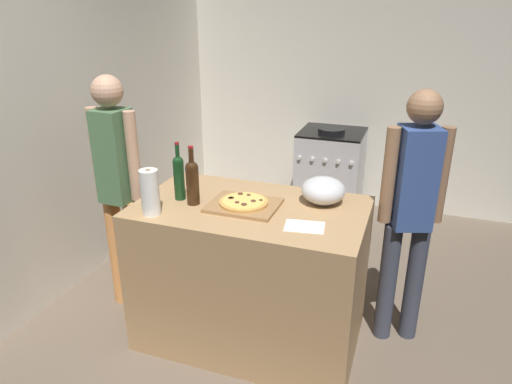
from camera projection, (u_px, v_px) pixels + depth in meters
ground_plane at (300, 272)px, 3.79m from camera, size 3.81×3.75×0.02m
kitchen_wall_rear at (344, 81)px, 4.72m from camera, size 3.81×0.10×2.60m
kitchen_wall_left at (110, 99)px, 3.82m from camera, size 0.10×3.75×2.60m
counter at (251, 274)px, 2.89m from camera, size 1.35×0.79×0.93m
cutting_board at (244, 205)px, 2.70m from camera, size 0.40×0.32×0.02m
pizza at (244, 202)px, 2.69m from camera, size 0.28×0.28×0.03m
mixing_bowl at (323, 190)px, 2.73m from camera, size 0.26×0.26×0.16m
paper_towel_roll at (150, 192)px, 2.56m from camera, size 0.10×0.10×0.27m
wine_bottle_clear at (179, 175)px, 2.76m from camera, size 0.07×0.07×0.36m
wine_bottle_dark at (192, 180)px, 2.69m from camera, size 0.08×0.08×0.35m
recipe_sheet at (305, 227)px, 2.46m from camera, size 0.23×0.18×0.00m
stove at (330, 173)px, 4.70m from camera, size 0.62×0.61×0.91m
person_in_stripes at (118, 183)px, 3.05m from camera, size 0.36×0.21×1.63m
person_in_red at (411, 207)px, 2.72m from camera, size 0.36×0.26×1.61m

